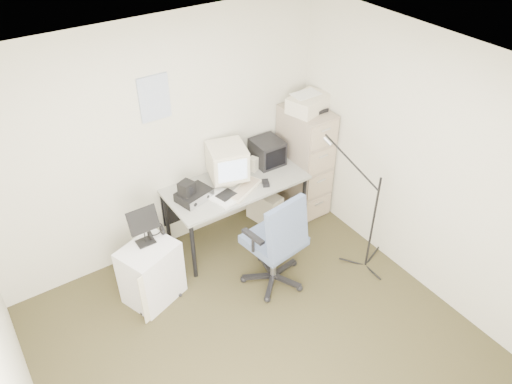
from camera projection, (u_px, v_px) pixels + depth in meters
floor at (264, 351)px, 4.45m from camera, size 3.60×3.60×0.01m
ceiling at (268, 91)px, 2.97m from camera, size 3.60×3.60×0.01m
wall_back at (162, 144)px, 4.91m from camera, size 3.60×0.02×2.50m
wall_left at (12, 364)px, 2.90m from camera, size 0.02×3.60×2.50m
wall_right at (429, 171)px, 4.52m from camera, size 0.02×3.60×2.50m
wall_calendar at (154, 98)px, 4.60m from camera, size 0.30×0.02×0.44m
filing_cabinet at (304, 161)px, 5.77m from camera, size 0.40×0.60×1.30m
printer at (308, 103)px, 5.33m from camera, size 0.50×0.41×0.17m
desk at (237, 210)px, 5.49m from camera, size 1.50×0.70×0.73m
crt_monitor at (227, 164)px, 5.19m from camera, size 0.47×0.48×0.41m
crt_tv at (267, 152)px, 5.51m from camera, size 0.31×0.33×0.28m
desk_speaker at (253, 164)px, 5.42m from camera, size 0.11×0.11×0.16m
keyboard at (245, 189)px, 5.16m from camera, size 0.48×0.34×0.03m
mouse at (266, 183)px, 5.24m from camera, size 0.11×0.13×0.03m
radio_receiver at (194, 195)px, 5.02m from camera, size 0.39×0.32×0.10m
radio_speaker at (186, 188)px, 4.92m from camera, size 0.17×0.17×0.14m
papers at (223, 197)px, 5.05m from camera, size 0.29×0.35×0.02m
pc_tower at (265, 207)px, 5.80m from camera, size 0.28×0.45×0.39m
office_chair at (274, 238)px, 4.81m from camera, size 0.74×0.74×1.13m
side_cart at (151, 273)px, 4.78m from camera, size 0.62×0.56×0.63m
music_stand at (143, 226)px, 4.55m from camera, size 0.30×0.19×0.41m
headphones at (156, 232)px, 4.71m from camera, size 0.20×0.20×0.03m
mic_stand at (375, 210)px, 4.89m from camera, size 0.03×0.03×1.47m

